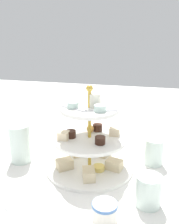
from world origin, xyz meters
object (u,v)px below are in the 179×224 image
object	(u,v)px
water_glass_tall_right	(20,144)
water_glass_short_left	(149,191)
tiered_serving_stand	(90,145)
butter_knife_left	(91,132)
water_glass_mid_back	(154,152)
teacup_with_saucer	(105,213)
butter_knife_right	(17,216)

from	to	relation	value
water_glass_tall_right	water_glass_short_left	world-z (taller)	water_glass_tall_right
water_glass_short_left	water_glass_tall_right	bearing A→B (deg)	162.51
tiered_serving_stand	butter_knife_left	size ratio (longest dim) A/B	1.61
water_glass_short_left	water_glass_mid_back	size ratio (longest dim) A/B	0.93
teacup_with_saucer	water_glass_mid_back	world-z (taller)	water_glass_mid_back
water_glass_tall_right	water_glass_mid_back	distance (m)	0.43
tiered_serving_stand	water_glass_short_left	distance (m)	0.23
water_glass_tall_right	teacup_with_saucer	world-z (taller)	water_glass_tall_right
butter_knife_left	water_glass_mid_back	distance (m)	0.33
butter_knife_right	water_glass_tall_right	bearing A→B (deg)	146.32
teacup_with_saucer	water_glass_mid_back	bearing A→B (deg)	70.12
water_glass_tall_right	tiered_serving_stand	bearing A→B (deg)	2.60
water_glass_short_left	butter_knife_right	xyz separation A→B (m)	(-0.30, -0.11, -0.04)
water_glass_short_left	teacup_with_saucer	bearing A→B (deg)	-138.04
butter_knife_left	butter_knife_right	bearing A→B (deg)	78.36
water_glass_short_left	water_glass_mid_back	distance (m)	0.21
water_glass_short_left	teacup_with_saucer	size ratio (longest dim) A/B	0.89
butter_knife_left	butter_knife_right	distance (m)	0.53
tiered_serving_stand	butter_knife_right	bearing A→B (deg)	-114.51
water_glass_short_left	butter_knife_right	world-z (taller)	water_glass_short_left
tiered_serving_stand	water_glass_short_left	xyz separation A→B (m)	(0.18, -0.14, -0.04)
teacup_with_saucer	butter_knife_right	distance (m)	0.21
water_glass_tall_right	water_glass_mid_back	world-z (taller)	water_glass_tall_right
butter_knife_left	butter_knife_right	size ratio (longest dim) A/B	1.00
water_glass_short_left	butter_knife_left	size ratio (longest dim) A/B	0.47
butter_knife_left	butter_knife_right	xyz separation A→B (m)	(-0.06, -0.53, 0.00)
teacup_with_saucer	tiered_serving_stand	bearing A→B (deg)	111.28
water_glass_tall_right	butter_knife_left	distance (m)	0.34
tiered_serving_stand	butter_knife_right	size ratio (longest dim) A/B	1.61
tiered_serving_stand	teacup_with_saucer	distance (m)	0.25
butter_knife_left	water_glass_mid_back	bearing A→B (deg)	135.76
tiered_serving_stand	water_glass_mid_back	distance (m)	0.21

